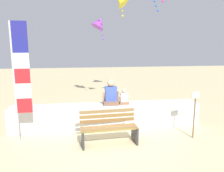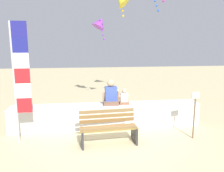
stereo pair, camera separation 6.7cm
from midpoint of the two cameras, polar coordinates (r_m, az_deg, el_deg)
ground_plane at (r=6.42m, az=0.03°, el=-13.87°), size 40.00×40.00×0.00m
seawall_ledge at (r=7.27m, az=-1.08°, el=-7.65°), size 6.08×0.65×0.76m
park_bench at (r=6.14m, az=-0.63°, el=-10.87°), size 1.59×0.70×0.88m
person_adult at (r=7.06m, az=-0.04°, el=-2.31°), size 0.53×0.39×0.82m
person_child at (r=7.15m, az=3.39°, el=-3.12°), size 0.34×0.25×0.52m
flag_banner at (r=6.26m, az=-22.59°, el=2.86°), size 0.44×0.05×3.26m
kite_yellow at (r=8.93m, az=2.57°, el=21.26°), size 0.74×0.69×0.88m
kite_purple at (r=10.14m, az=-2.91°, el=16.04°), size 0.88×0.81×1.10m
sign_post at (r=6.71m, az=20.83°, el=-6.17°), size 0.24×0.05×1.37m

